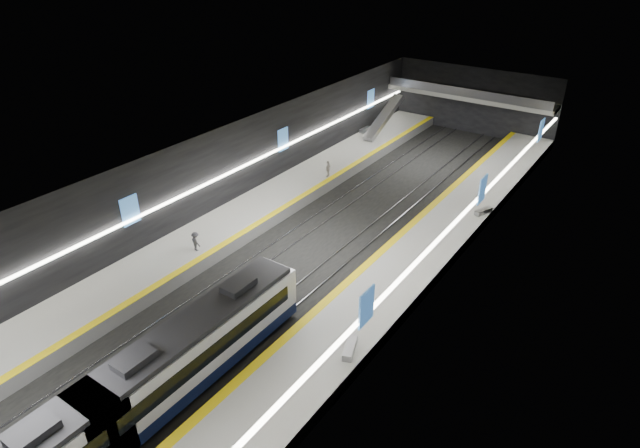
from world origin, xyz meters
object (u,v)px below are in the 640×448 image
Objects in this scene: passenger_left_a at (328,169)px; passenger_left_b at (196,242)px; bench_left_far at (365,130)px; escalator at (384,118)px; bench_right_far at (483,211)px; bench_right_near at (350,348)px; train at (96,423)px.

passenger_left_a is 17.11m from passenger_left_b.
passenger_left_b is (3.16, -30.59, 0.55)m from bench_left_far.
bench_left_far is at bearing -158.47° from escalator.
passenger_left_a is (-15.30, -1.11, 0.61)m from bench_right_far.
escalator is at bearing -74.69° from passenger_left_b.
bench_right_near is 20.98m from bench_right_far.
passenger_left_a is 1.07× the size of passenger_left_b.
escalator is 4.43× the size of bench_right_far.
passenger_left_b is at bearing -109.84° from bench_right_far.
passenger_left_a is (-8.30, 31.89, -0.37)m from train.
train is 15.37× the size of bench_right_far.
train is at bearing -72.67° from bench_left_far.
passenger_left_b reaches higher than bench_left_far.
passenger_left_a is at bearing 104.59° from train.
passenger_left_b is at bearing -14.25° from passenger_left_a.
bench_right_far is 24.14m from passenger_left_b.
passenger_left_a is at bearing 106.64° from bench_right_near.
bench_right_far is at bearing -117.82° from passenger_left_b.
train is at bearing -138.82° from bench_right_near.
escalator is 14.42m from passenger_left_a.
train is 16.69× the size of passenger_left_a.
bench_right_near reaches higher than bench_left_far.
passenger_left_b is at bearing 120.87° from train.
passenger_left_b reaches higher than bench_right_near.
bench_right_near is at bearing -58.38° from bench_left_far.
escalator is at bearing 24.05° from bench_left_far.
passenger_left_a is at bearing -83.22° from escalator.
bench_right_far is 15.35m from passenger_left_a.
bench_left_far is at bearing -70.91° from passenger_left_b.
escalator reaches higher than bench_left_far.
escalator is 4.10× the size of bench_right_near.
bench_left_far is 14.00m from passenger_left_a.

